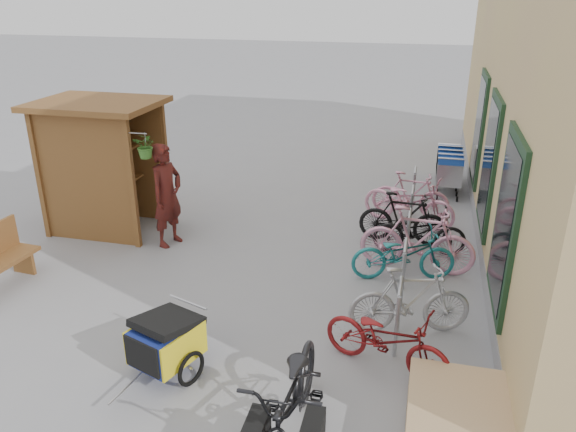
% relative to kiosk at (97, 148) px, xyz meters
% --- Properties ---
extents(ground, '(80.00, 80.00, 0.00)m').
position_rel_kiosk_xyz_m(ground, '(3.28, -2.47, -1.55)').
color(ground, gray).
extents(kiosk, '(2.49, 1.65, 2.40)m').
position_rel_kiosk_xyz_m(kiosk, '(0.00, 0.00, 0.00)').
color(kiosk, brown).
rests_on(kiosk, ground).
extents(bike_rack, '(0.05, 5.35, 0.86)m').
position_rel_kiosk_xyz_m(bike_rack, '(5.58, -0.07, -1.04)').
color(bike_rack, '#A5A8AD').
rests_on(bike_rack, ground).
extents(pallet_stack, '(1.00, 1.20, 0.40)m').
position_rel_kiosk_xyz_m(pallet_stack, '(6.28, -3.87, -1.34)').
color(pallet_stack, tan).
rests_on(pallet_stack, ground).
extents(shopping_carts, '(0.55, 1.84, 0.98)m').
position_rel_kiosk_xyz_m(shopping_carts, '(6.28, 3.84, -0.98)').
color(shopping_carts, silver).
rests_on(shopping_carts, ground).
extents(child_trailer, '(0.89, 1.37, 0.79)m').
position_rel_kiosk_xyz_m(child_trailer, '(2.99, -3.68, -1.11)').
color(child_trailer, navy).
rests_on(child_trailer, ground).
extents(cargo_bike, '(0.77, 2.13, 1.11)m').
position_rel_kiosk_xyz_m(cargo_bike, '(4.70, -4.50, -1.00)').
color(cargo_bike, black).
rests_on(cargo_bike, ground).
extents(person_kiosk, '(0.61, 0.76, 1.82)m').
position_rel_kiosk_xyz_m(person_kiosk, '(1.47, -0.36, -0.64)').
color(person_kiosk, maroon).
rests_on(person_kiosk, ground).
extents(bike_0, '(1.69, 1.07, 0.84)m').
position_rel_kiosk_xyz_m(bike_0, '(5.48, -3.01, -1.13)').
color(bike_0, maroon).
rests_on(bike_0, ground).
extents(bike_1, '(1.66, 0.86, 0.96)m').
position_rel_kiosk_xyz_m(bike_1, '(5.71, -2.15, -1.07)').
color(bike_1, '#AAAAAE').
rests_on(bike_1, ground).
extents(bike_2, '(1.69, 0.94, 0.84)m').
position_rel_kiosk_xyz_m(bike_2, '(5.54, -0.68, -1.13)').
color(bike_2, '#1C6F73').
rests_on(bike_2, ground).
extents(bike_3, '(1.84, 0.63, 1.09)m').
position_rel_kiosk_xyz_m(bike_3, '(5.73, -0.37, -1.01)').
color(bike_3, pink).
rests_on(bike_3, ground).
extents(bike_4, '(1.60, 0.69, 0.82)m').
position_rel_kiosk_xyz_m(bike_4, '(5.76, 0.30, -1.14)').
color(bike_4, black).
rests_on(bike_4, ground).
extents(bike_5, '(1.58, 0.53, 0.94)m').
position_rel_kiosk_xyz_m(bike_5, '(5.46, 0.67, -1.08)').
color(bike_5, black).
rests_on(bike_5, ground).
extents(bike_6, '(1.91, 1.15, 0.95)m').
position_rel_kiosk_xyz_m(bike_6, '(5.52, 1.54, -1.08)').
color(bike_6, pink).
rests_on(bike_6, ground).
extents(bike_7, '(1.55, 0.58, 0.91)m').
position_rel_kiosk_xyz_m(bike_7, '(5.53, 1.95, -1.10)').
color(bike_7, pink).
rests_on(bike_7, ground).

